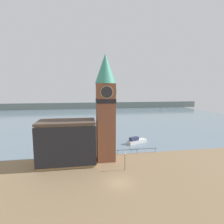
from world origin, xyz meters
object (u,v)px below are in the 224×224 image
object	(u,v)px
clock_tower	(106,105)
boat_near	(136,141)
pier_building	(67,142)
mooring_bollard_near	(115,157)
lamp_post	(125,158)

from	to	relation	value
clock_tower	boat_near	bearing A→B (deg)	45.16
boat_near	clock_tower	bearing A→B (deg)	-157.73
pier_building	clock_tower	bearing A→B (deg)	5.34
boat_near	pier_building	bearing A→B (deg)	-172.02
clock_tower	mooring_bollard_near	size ratio (longest dim) A/B	33.08
clock_tower	lamp_post	bearing A→B (deg)	-62.54
clock_tower	boat_near	world-z (taller)	clock_tower
clock_tower	mooring_bollard_near	world-z (taller)	clock_tower
pier_building	lamp_post	distance (m)	12.53
mooring_bollard_near	lamp_post	world-z (taller)	lamp_post
clock_tower	lamp_post	world-z (taller)	clock_tower
pier_building	boat_near	bearing A→B (deg)	30.87
boat_near	lamp_post	size ratio (longest dim) A/B	1.80
lamp_post	boat_near	bearing A→B (deg)	65.83
clock_tower	pier_building	world-z (taller)	clock_tower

